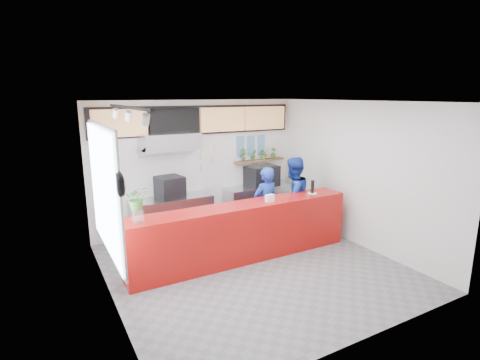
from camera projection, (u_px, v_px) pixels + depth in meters
name	position (u px, v px, depth m)	size (l,w,h in m)	color
floor	(254.00, 267.00, 6.93)	(5.00, 5.00, 0.00)	slate
ceiling	(255.00, 102.00, 6.26)	(5.00, 5.00, 0.00)	silver
wall_back	(199.00, 165.00, 8.72)	(5.00, 5.00, 0.00)	white
wall_left	(107.00, 209.00, 5.41)	(5.00, 5.00, 0.00)	white
wall_right	(357.00, 174.00, 7.78)	(5.00, 5.00, 0.00)	white
service_counter	(243.00, 232.00, 7.15)	(4.50, 0.60, 1.10)	#A90F0C
cream_band	(198.00, 118.00, 8.47)	(5.00, 0.02, 0.80)	beige
prep_bench	(172.00, 217.00, 8.32)	(1.80, 0.60, 0.90)	#B2B5BA
panini_oven	(170.00, 187.00, 8.16)	(0.53, 0.53, 0.48)	black
extraction_hood	(170.00, 141.00, 7.90)	(1.20, 0.70, 0.35)	#B2B5BA
hood_lip	(170.00, 151.00, 7.94)	(1.20, 0.70, 0.08)	#B2B5BA
right_bench	(260.00, 203.00, 9.41)	(1.80, 0.60, 0.90)	#B2B5BA
espresso_machine	(262.00, 176.00, 9.28)	(0.76, 0.54, 0.49)	black
espresso_tray	(262.00, 167.00, 9.23)	(0.57, 0.39, 0.05)	silver
herb_shelf	(259.00, 160.00, 9.40)	(1.40, 0.18, 0.04)	brown
menu_board_far_left	(120.00, 123.00, 7.56)	(1.10, 0.10, 0.55)	tan
menu_board_mid_left	(175.00, 121.00, 8.11)	(1.10, 0.10, 0.55)	black
menu_board_mid_right	(222.00, 119.00, 8.66)	(1.10, 0.10, 0.55)	tan
menu_board_far_right	(265.00, 118.00, 9.21)	(1.10, 0.10, 0.55)	tan
soffit	(198.00, 120.00, 8.45)	(4.80, 0.04, 0.65)	black
window_pane	(104.00, 191.00, 5.63)	(0.04, 2.20, 1.90)	silver
window_frame	(105.00, 191.00, 5.64)	(0.03, 2.30, 2.00)	#B2B5BA
wall_clock_rim	(120.00, 185.00, 4.54)	(0.30, 0.30, 0.05)	black
wall_clock_face	(122.00, 184.00, 4.55)	(0.26, 0.26, 0.02)	white
track_rail	(128.00, 107.00, 5.28)	(0.05, 2.40, 0.04)	black
dec_plate_a	(205.00, 154.00, 8.71)	(0.24, 0.24, 0.03)	silver
dec_plate_b	(217.00, 158.00, 8.88)	(0.24, 0.24, 0.03)	silver
dec_plate_c	(205.00, 167.00, 8.78)	(0.24, 0.24, 0.03)	silver
dec_plate_d	(218.00, 147.00, 8.84)	(0.24, 0.24, 0.03)	silver
photo_frame_a	(240.00, 141.00, 9.12)	(0.20, 0.02, 0.25)	#598CBF
photo_frame_b	(251.00, 141.00, 9.26)	(0.20, 0.02, 0.25)	#598CBF
photo_frame_c	(261.00, 140.00, 9.40)	(0.20, 0.02, 0.25)	#598CBF
photo_frame_d	(240.00, 151.00, 9.17)	(0.20, 0.02, 0.25)	#598CBF
photo_frame_e	(251.00, 151.00, 9.31)	(0.20, 0.02, 0.25)	#598CBF
photo_frame_f	(261.00, 150.00, 9.46)	(0.20, 0.02, 0.25)	#598CBF
staff_center	(265.00, 206.00, 7.86)	(0.61, 0.40, 1.66)	#163498
staff_right	(293.00, 198.00, 8.21)	(0.88, 0.68, 1.80)	#163498
herb_a	(243.00, 155.00, 9.14)	(0.17, 0.12, 0.32)	#3C6F26
herb_b	(254.00, 155.00, 9.28)	(0.15, 0.12, 0.27)	#3C6F26
herb_c	(264.00, 153.00, 9.42)	(0.27, 0.24, 0.30)	#3C6F26
herb_d	(273.00, 153.00, 9.56)	(0.15, 0.13, 0.26)	#3C6F26
glass_vase	(138.00, 216.00, 5.99)	(0.18, 0.18, 0.22)	white
basil_vase	(137.00, 198.00, 5.93)	(0.35, 0.30, 0.38)	#3C6F26
napkin_holder	(270.00, 198.00, 7.19)	(0.16, 0.10, 0.14)	white
white_plate	(312.00, 193.00, 7.78)	(0.19, 0.19, 0.01)	white
pepper_mill	(313.00, 187.00, 7.75)	(0.07, 0.07, 0.27)	black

